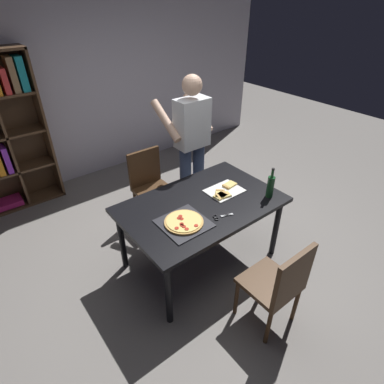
% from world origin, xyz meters
% --- Properties ---
extents(ground_plane, '(12.00, 12.00, 0.00)m').
position_xyz_m(ground_plane, '(0.00, 0.00, 0.00)').
color(ground_plane, gray).
extents(back_wall, '(6.40, 0.10, 2.80)m').
position_xyz_m(back_wall, '(0.00, 2.60, 1.40)').
color(back_wall, '#BCB7C6').
rests_on(back_wall, ground_plane).
extents(dining_table, '(1.54, 0.99, 0.75)m').
position_xyz_m(dining_table, '(0.00, 0.00, 0.68)').
color(dining_table, black).
rests_on(dining_table, ground_plane).
extents(chair_near_camera, '(0.42, 0.42, 0.90)m').
position_xyz_m(chair_near_camera, '(-0.00, -0.98, 0.51)').
color(chair_near_camera, '#472D19').
rests_on(chair_near_camera, ground_plane).
extents(chair_far_side, '(0.42, 0.42, 0.90)m').
position_xyz_m(chair_far_side, '(0.00, 0.98, 0.51)').
color(chair_far_side, '#472D19').
rests_on(chair_far_side, ground_plane).
extents(person_serving_pizza, '(0.55, 0.54, 1.75)m').
position_xyz_m(person_serving_pizza, '(0.47, 0.76, 1.00)').
color(person_serving_pizza, '#38476B').
rests_on(person_serving_pizza, ground_plane).
extents(pepperoni_pizza_on_tray, '(0.41, 0.41, 0.04)m').
position_xyz_m(pepperoni_pizza_on_tray, '(-0.32, -0.15, 0.77)').
color(pepperoni_pizza_on_tray, '#2D2D33').
rests_on(pepperoni_pizza_on_tray, dining_table).
extents(pizza_slices_on_towel, '(0.36, 0.28, 0.03)m').
position_xyz_m(pizza_slices_on_towel, '(0.29, 0.00, 0.76)').
color(pizza_slices_on_towel, white).
rests_on(pizza_slices_on_towel, dining_table).
extents(wine_bottle, '(0.07, 0.07, 0.32)m').
position_xyz_m(wine_bottle, '(0.60, -0.32, 0.87)').
color(wine_bottle, '#194723').
rests_on(wine_bottle, dining_table).
extents(kitchen_scissors, '(0.20, 0.11, 0.01)m').
position_xyz_m(kitchen_scissors, '(-0.01, -0.27, 0.76)').
color(kitchen_scissors, silver).
rests_on(kitchen_scissors, dining_table).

